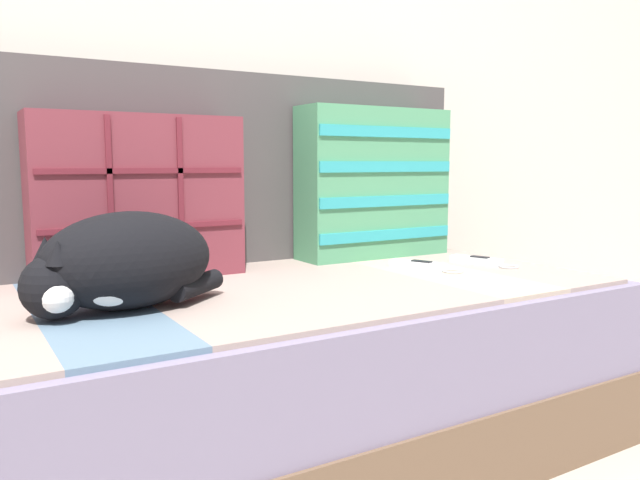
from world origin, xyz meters
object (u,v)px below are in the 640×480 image
at_px(couch, 191,384).
at_px(throw_pillow_striped, 374,183).
at_px(sleeping_cat, 121,264).
at_px(game_remote_far, 420,265).
at_px(game_remote_near, 479,261).
at_px(throw_pillow_quilted, 138,198).

xyz_separation_m(couch, throw_pillow_striped, (0.63, 0.21, 0.41)).
relative_size(sleeping_cat, game_remote_far, 1.98).
bearing_deg(couch, throw_pillow_striped, 18.48).
distance_m(throw_pillow_striped, game_remote_near, 0.37).
bearing_deg(throw_pillow_quilted, throw_pillow_striped, -0.04).
bearing_deg(couch, game_remote_near, -3.92).
distance_m(sleeping_cat, game_remote_near, 0.94).
distance_m(throw_pillow_quilted, throw_pillow_striped, 0.67).
bearing_deg(couch, game_remote_far, -2.78).
bearing_deg(throw_pillow_quilted, game_remote_far, -20.45).
relative_size(throw_pillow_striped, sleeping_cat, 1.18).
xyz_separation_m(throw_pillow_quilted, game_remote_near, (0.82, -0.26, -0.18)).
relative_size(couch, throw_pillow_striped, 4.31).
distance_m(couch, throw_pillow_quilted, 0.44).
xyz_separation_m(couch, throw_pillow_quilted, (-0.04, 0.21, 0.39)).
xyz_separation_m(couch, game_remote_near, (0.78, -0.05, 0.21)).
relative_size(throw_pillow_quilted, throw_pillow_striped, 1.05).
xyz_separation_m(sleeping_cat, game_remote_far, (0.76, 0.06, -0.08)).
height_order(couch, sleeping_cat, sleeping_cat).
distance_m(throw_pillow_striped, sleeping_cat, 0.85).
relative_size(throw_pillow_quilted, sleeping_cat, 1.23).
xyz_separation_m(couch, sleeping_cat, (-0.16, -0.09, 0.29)).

